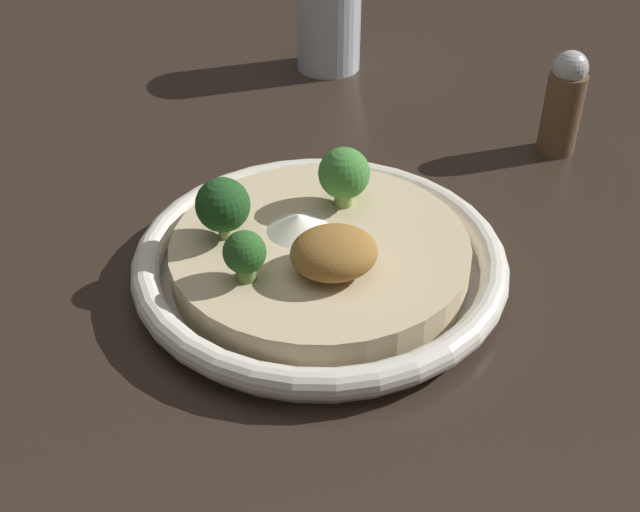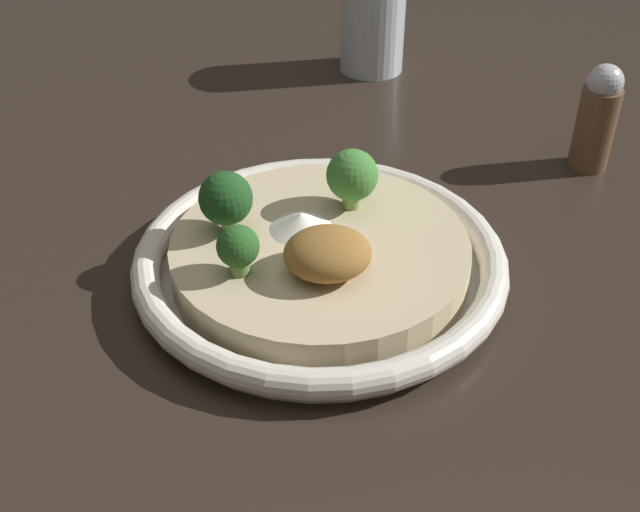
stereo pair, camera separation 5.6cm
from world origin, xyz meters
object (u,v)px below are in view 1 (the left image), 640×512
broccoli_back (344,174)px  pepper_shaker (564,103)px  broccoli_back_left (223,205)px  broccoli_left (245,254)px  risotto_bowl (320,260)px  drinking_glass (329,13)px

broccoli_back → pepper_shaker: bearing=19.9°
broccoli_back_left → pepper_shaker: 0.33m
broccoli_left → pepper_shaker: 0.34m
pepper_shaker → broccoli_left: bearing=-154.3°
broccoli_back → broccoli_back_left: bearing=-168.8°
broccoli_back → pepper_shaker: pepper_shaker is taller
broccoli_left → pepper_shaker: (0.31, 0.15, -0.00)m
risotto_bowl → broccoli_left: size_ratio=7.42×
broccoli_back_left → broccoli_left: bearing=-84.4°
risotto_bowl → drinking_glass: drinking_glass is taller
risotto_bowl → broccoli_left: bearing=-154.8°
broccoli_back_left → broccoli_left: size_ratio=1.28×
risotto_bowl → drinking_glass: (0.11, 0.35, 0.04)m
broccoli_back_left → pepper_shaker: pepper_shaker is taller
broccoli_back → pepper_shaker: (0.22, 0.08, -0.01)m
broccoli_back_left → pepper_shaker: size_ratio=0.49×
drinking_glass → risotto_bowl: bearing=-106.8°
drinking_glass → pepper_shaker: (0.15, -0.23, -0.01)m
risotto_bowl → broccoli_left: 0.07m
broccoli_back → broccoli_left: broccoli_back is taller
risotto_bowl → broccoli_back_left: 0.08m
broccoli_back → broccoli_left: size_ratio=1.28×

